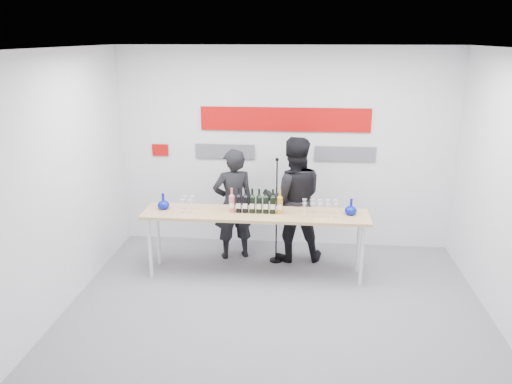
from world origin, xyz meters
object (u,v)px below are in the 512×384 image
presenter_left (233,204)px  presenter_right (293,199)px  mic_stand (276,231)px  tasting_table (255,218)px

presenter_left → presenter_right: bearing=161.9°
presenter_left → mic_stand: presenter_left is taller
mic_stand → presenter_left: bearing=170.1°
tasting_table → presenter_right: (0.49, 0.59, 0.08)m
tasting_table → presenter_right: size_ratio=1.65×
presenter_left → mic_stand: bearing=149.8°
mic_stand → tasting_table: bearing=-120.3°
tasting_table → mic_stand: size_ratio=1.93×
presenter_left → presenter_right: 0.86m
presenter_right → presenter_left: bearing=-4.4°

